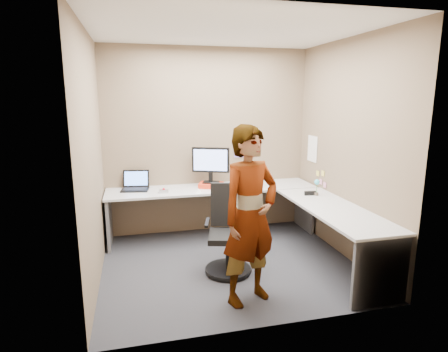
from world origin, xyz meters
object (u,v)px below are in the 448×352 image
object	(u,v)px
monitor	(211,162)
office_chair	(228,237)
person	(250,216)
desk	(254,207)

from	to	relation	value
monitor	office_chair	bearing A→B (deg)	-69.58
person	office_chair	bearing A→B (deg)	71.36
office_chair	person	world-z (taller)	person
desk	monitor	distance (m)	0.93
desk	office_chair	distance (m)	0.75
monitor	office_chair	distance (m)	1.35
desk	office_chair	bearing A→B (deg)	-132.54
desk	office_chair	xyz separation A→B (m)	(-0.49, -0.54, -0.18)
monitor	person	world-z (taller)	person
monitor	desk	bearing A→B (deg)	-31.99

